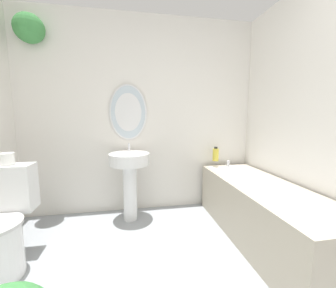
{
  "coord_description": "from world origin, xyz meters",
  "views": [
    {
      "loc": [
        -0.14,
        -0.31,
        1.19
      ],
      "look_at": [
        0.17,
        1.41,
        0.96
      ],
      "focal_mm": 22.0,
      "sensor_mm": 36.0,
      "label": 1
    }
  ],
  "objects_px": {
    "pedestal_sink": "(130,172)",
    "toilet_paper_roll": "(7,159)",
    "bathtub": "(263,211)",
    "shampoo_bottle": "(216,154)"
  },
  "relations": [
    {
      "from": "pedestal_sink",
      "to": "toilet_paper_roll",
      "type": "relative_size",
      "value": 8.02
    },
    {
      "from": "bathtub",
      "to": "shampoo_bottle",
      "type": "relative_size",
      "value": 9.32
    },
    {
      "from": "shampoo_bottle",
      "to": "toilet_paper_roll",
      "type": "height_order",
      "value": "toilet_paper_roll"
    },
    {
      "from": "pedestal_sink",
      "to": "shampoo_bottle",
      "type": "relative_size",
      "value": 4.85
    },
    {
      "from": "shampoo_bottle",
      "to": "toilet_paper_roll",
      "type": "bearing_deg",
      "value": -164.46
    },
    {
      "from": "bathtub",
      "to": "toilet_paper_roll",
      "type": "height_order",
      "value": "toilet_paper_roll"
    },
    {
      "from": "bathtub",
      "to": "toilet_paper_roll",
      "type": "bearing_deg",
      "value": 175.29
    },
    {
      "from": "pedestal_sink",
      "to": "shampoo_bottle",
      "type": "bearing_deg",
      "value": 6.91
    },
    {
      "from": "toilet_paper_roll",
      "to": "bathtub",
      "type": "bearing_deg",
      "value": -4.71
    },
    {
      "from": "bathtub",
      "to": "pedestal_sink",
      "type": "bearing_deg",
      "value": 153.4
    }
  ]
}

